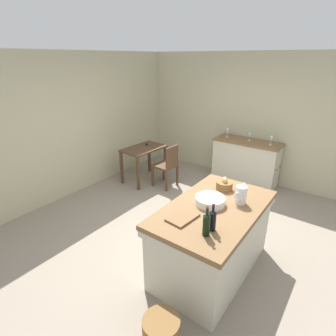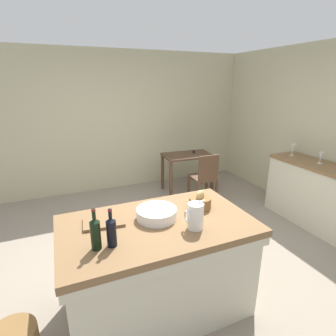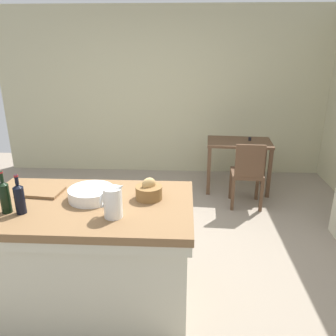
{
  "view_description": "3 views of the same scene",
  "coord_description": "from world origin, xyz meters",
  "px_view_note": "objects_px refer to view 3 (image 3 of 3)",
  "views": [
    {
      "loc": [
        -2.89,
        -1.76,
        2.49
      ],
      "look_at": [
        0.07,
        0.42,
        0.96
      ],
      "focal_mm": 28.71,
      "sensor_mm": 36.0,
      "label": 1
    },
    {
      "loc": [
        -1.1,
        -2.46,
        2.02
      ],
      "look_at": [
        0.15,
        0.5,
        0.98
      ],
      "focal_mm": 28.24,
      "sensor_mm": 36.0,
      "label": 2
    },
    {
      "loc": [
        0.33,
        -2.9,
        2.03
      ],
      "look_at": [
        0.17,
        0.21,
        0.89
      ],
      "focal_mm": 36.34,
      "sensor_mm": 36.0,
      "label": 3
    }
  ],
  "objects_px": {
    "island_table": "(91,249)",
    "bread_basket": "(149,191)",
    "wash_bowl": "(91,194)",
    "wine_bottle_dark": "(19,198)",
    "wine_bottle_amber": "(5,196)",
    "writing_desk": "(239,149)",
    "pitcher": "(113,202)",
    "wooden_chair": "(248,173)",
    "cutting_board": "(41,192)"
  },
  "relations": [
    {
      "from": "island_table",
      "to": "wine_bottle_dark",
      "type": "distance_m",
      "value": 0.7
    },
    {
      "from": "wine_bottle_amber",
      "to": "bread_basket",
      "type": "bearing_deg",
      "value": 15.77
    },
    {
      "from": "cutting_board",
      "to": "wine_bottle_dark",
      "type": "relative_size",
      "value": 1.15
    },
    {
      "from": "wooden_chair",
      "to": "wine_bottle_amber",
      "type": "distance_m",
      "value": 2.94
    },
    {
      "from": "pitcher",
      "to": "wash_bowl",
      "type": "relative_size",
      "value": 0.74
    },
    {
      "from": "island_table",
      "to": "wine_bottle_dark",
      "type": "height_order",
      "value": "wine_bottle_dark"
    },
    {
      "from": "island_table",
      "to": "pitcher",
      "type": "relative_size",
      "value": 6.25
    },
    {
      "from": "wash_bowl",
      "to": "bread_basket",
      "type": "bearing_deg",
      "value": 4.26
    },
    {
      "from": "bread_basket",
      "to": "wine_bottle_dark",
      "type": "distance_m",
      "value": 0.93
    },
    {
      "from": "island_table",
      "to": "pitcher",
      "type": "xyz_separation_m",
      "value": [
        0.25,
        -0.2,
        0.52
      ]
    },
    {
      "from": "writing_desk",
      "to": "island_table",
      "type": "bearing_deg",
      "value": -122.13
    },
    {
      "from": "wooden_chair",
      "to": "wash_bowl",
      "type": "distance_m",
      "value": 2.37
    },
    {
      "from": "writing_desk",
      "to": "wash_bowl",
      "type": "relative_size",
      "value": 2.67
    },
    {
      "from": "pitcher",
      "to": "writing_desk",
      "type": "bearing_deg",
      "value": 64.17
    },
    {
      "from": "bread_basket",
      "to": "wine_bottle_amber",
      "type": "distance_m",
      "value": 1.04
    },
    {
      "from": "wooden_chair",
      "to": "wine_bottle_dark",
      "type": "relative_size",
      "value": 3.05
    },
    {
      "from": "wine_bottle_dark",
      "to": "wine_bottle_amber",
      "type": "distance_m",
      "value": 0.11
    },
    {
      "from": "bread_basket",
      "to": "wooden_chair",
      "type": "bearing_deg",
      "value": 57.75
    },
    {
      "from": "wine_bottle_dark",
      "to": "wine_bottle_amber",
      "type": "xyz_separation_m",
      "value": [
        -0.11,
        0.01,
        0.01
      ]
    },
    {
      "from": "bread_basket",
      "to": "wine_bottle_dark",
      "type": "height_order",
      "value": "wine_bottle_dark"
    },
    {
      "from": "wash_bowl",
      "to": "wine_bottle_dark",
      "type": "bearing_deg",
      "value": -149.87
    },
    {
      "from": "wine_bottle_amber",
      "to": "wooden_chair",
      "type": "bearing_deg",
      "value": 43.89
    },
    {
      "from": "wash_bowl",
      "to": "wine_bottle_amber",
      "type": "height_order",
      "value": "wine_bottle_amber"
    },
    {
      "from": "writing_desk",
      "to": "wine_bottle_amber",
      "type": "relative_size",
      "value": 2.99
    },
    {
      "from": "pitcher",
      "to": "wooden_chair",
      "type": "bearing_deg",
      "value": 57.27
    },
    {
      "from": "writing_desk",
      "to": "wooden_chair",
      "type": "height_order",
      "value": "wooden_chair"
    },
    {
      "from": "bread_basket",
      "to": "wine_bottle_amber",
      "type": "relative_size",
      "value": 0.67
    },
    {
      "from": "wooden_chair",
      "to": "wash_bowl",
      "type": "xyz_separation_m",
      "value": [
        -1.53,
        -1.75,
        0.46
      ]
    },
    {
      "from": "wooden_chair",
      "to": "bread_basket",
      "type": "distance_m",
      "value": 2.09
    },
    {
      "from": "cutting_board",
      "to": "wine_bottle_amber",
      "type": "relative_size",
      "value": 1.07
    },
    {
      "from": "wooden_chair",
      "to": "wash_bowl",
      "type": "bearing_deg",
      "value": -131.15
    },
    {
      "from": "cutting_board",
      "to": "island_table",
      "type": "bearing_deg",
      "value": -21.36
    },
    {
      "from": "cutting_board",
      "to": "wooden_chair",
      "type": "bearing_deg",
      "value": 40.1
    },
    {
      "from": "island_table",
      "to": "bread_basket",
      "type": "distance_m",
      "value": 0.67
    },
    {
      "from": "island_table",
      "to": "wooden_chair",
      "type": "bearing_deg",
      "value": 49.6
    },
    {
      "from": "pitcher",
      "to": "wash_bowl",
      "type": "bearing_deg",
      "value": 129.69
    },
    {
      "from": "pitcher",
      "to": "wash_bowl",
      "type": "height_order",
      "value": "pitcher"
    },
    {
      "from": "wash_bowl",
      "to": "wine_bottle_dark",
      "type": "distance_m",
      "value": 0.51
    },
    {
      "from": "wine_bottle_dark",
      "to": "island_table",
      "type": "bearing_deg",
      "value": 23.69
    },
    {
      "from": "writing_desk",
      "to": "pitcher",
      "type": "xyz_separation_m",
      "value": [
        -1.27,
        -2.62,
        0.39
      ]
    },
    {
      "from": "island_table",
      "to": "pitcher",
      "type": "height_order",
      "value": "pitcher"
    },
    {
      "from": "pitcher",
      "to": "cutting_board",
      "type": "relative_size",
      "value": 0.77
    },
    {
      "from": "wine_bottle_dark",
      "to": "wine_bottle_amber",
      "type": "height_order",
      "value": "wine_bottle_amber"
    },
    {
      "from": "pitcher",
      "to": "wine_bottle_amber",
      "type": "bearing_deg",
      "value": 177.99
    },
    {
      "from": "writing_desk",
      "to": "pitcher",
      "type": "height_order",
      "value": "pitcher"
    },
    {
      "from": "pitcher",
      "to": "wine_bottle_dark",
      "type": "distance_m",
      "value": 0.67
    },
    {
      "from": "wine_bottle_dark",
      "to": "wooden_chair",
      "type": "bearing_deg",
      "value": 45.53
    },
    {
      "from": "cutting_board",
      "to": "wine_bottle_dark",
      "type": "xyz_separation_m",
      "value": [
        0.0,
        -0.35,
        0.11
      ]
    },
    {
      "from": "wooden_chair",
      "to": "wine_bottle_amber",
      "type": "bearing_deg",
      "value": -136.11
    },
    {
      "from": "island_table",
      "to": "wine_bottle_amber",
      "type": "relative_size",
      "value": 5.19
    }
  ]
}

